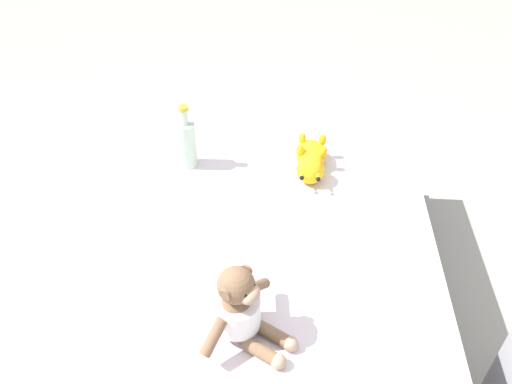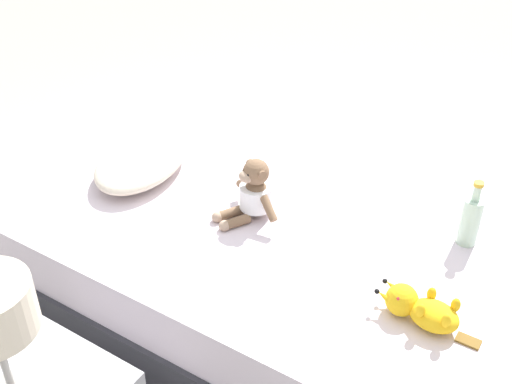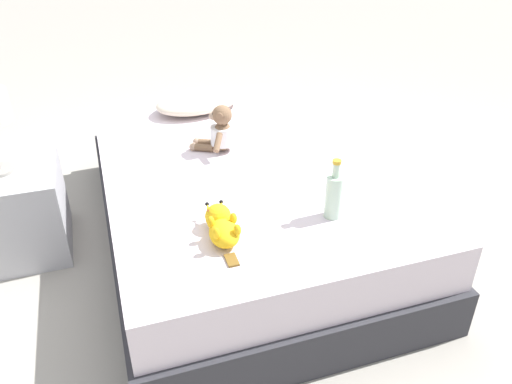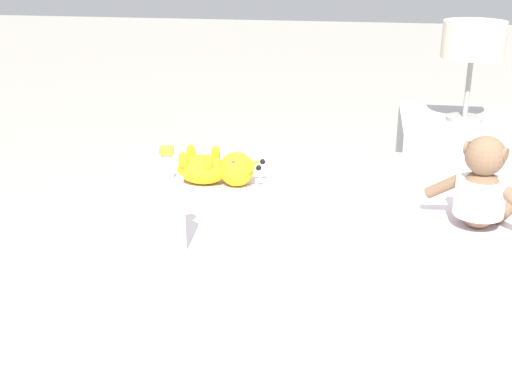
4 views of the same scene
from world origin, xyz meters
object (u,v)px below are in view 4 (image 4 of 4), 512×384
object	(u,v)px
glass_bottle	(170,212)
bedside_lamp	(473,43)
bed	(421,310)
plush_yellow_creature	(217,168)
nightstand	(458,173)
plush_monkey	(482,190)

from	to	relation	value
glass_bottle	bedside_lamp	bearing A→B (deg)	148.00
bedside_lamp	bed	bearing A→B (deg)	-11.16
bed	glass_bottle	size ratio (longest dim) A/B	7.84
plush_yellow_creature	glass_bottle	size ratio (longest dim) A/B	1.31
plush_yellow_creature	nightstand	bearing A→B (deg)	136.36
plush_monkey	bed	bearing A→B (deg)	-64.29
plush_yellow_creature	nightstand	xyz separation A→B (m)	(-0.84, 0.80, -0.26)
plush_yellow_creature	glass_bottle	world-z (taller)	glass_bottle
plush_monkey	nightstand	xyz separation A→B (m)	(-1.02, 0.09, -0.31)
bedside_lamp	glass_bottle	bearing A→B (deg)	-32.00
nightstand	plush_yellow_creature	bearing A→B (deg)	-43.64
plush_yellow_creature	bedside_lamp	bearing A→B (deg)	136.36
bed	plush_yellow_creature	size ratio (longest dim) A/B	5.98
plush_yellow_creature	glass_bottle	distance (m)	0.45
nightstand	plush_monkey	bearing A→B (deg)	-5.07
bed	glass_bottle	distance (m)	0.70
plush_yellow_creature	glass_bottle	xyz separation A→B (m)	(0.45, -0.01, 0.05)
bed	plush_monkey	bearing A→B (deg)	115.71
nightstand	bedside_lamp	world-z (taller)	bedside_lamp
glass_bottle	bed	bearing A→B (deg)	109.15
plush_monkey	glass_bottle	distance (m)	0.76
glass_bottle	plush_yellow_creature	bearing A→B (deg)	179.22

